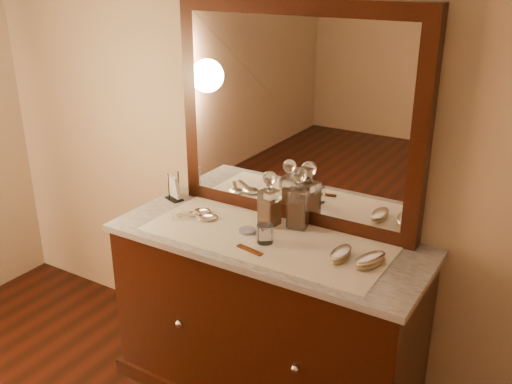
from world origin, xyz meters
TOP-DOWN VIEW (x-y plane):
  - dresser_cabinet at (0.00, 1.96)m, footprint 1.40×0.55m
  - dresser_plinth at (0.00, 1.96)m, footprint 1.46×0.59m
  - knob_left at (-0.30, 1.67)m, footprint 0.04×0.04m
  - knob_right at (0.30, 1.67)m, footprint 0.04×0.04m
  - marble_top at (0.00, 1.96)m, footprint 1.44×0.59m
  - mirror_frame at (0.00, 2.20)m, footprint 1.20×0.08m
  - mirror_glass at (0.00, 2.17)m, footprint 1.06×0.01m
  - lace_runner at (0.00, 1.94)m, footprint 1.10×0.45m
  - pin_dish at (-0.10, 1.94)m, footprint 0.09×0.09m
  - comb at (0.01, 1.80)m, footprint 0.14×0.05m
  - napkin_rack at (-0.63, 2.08)m, footprint 0.11×0.09m
  - decanter_left at (-0.06, 2.06)m, footprint 0.09×0.09m
  - decanter_right at (0.07, 2.11)m, footprint 0.10×0.10m
  - brush_near at (0.36, 1.93)m, footprint 0.07×0.16m
  - brush_far at (0.48, 1.94)m, footprint 0.12×0.18m
  - hand_mirror_outer at (-0.41, 1.99)m, footprint 0.15×0.18m
  - hand_mirror_inner at (-0.35, 1.95)m, footprint 0.21×0.17m
  - tumblers at (0.02, 1.90)m, footprint 0.07×0.07m

SIDE VIEW (x-z plane):
  - dresser_plinth at x=0.00m, z-range 0.00..0.08m
  - dresser_cabinet at x=0.00m, z-range 0.00..0.82m
  - knob_left at x=-0.30m, z-range 0.43..0.47m
  - knob_right at x=0.30m, z-range 0.43..0.47m
  - marble_top at x=0.00m, z-range 0.82..0.85m
  - lace_runner at x=0.00m, z-range 0.85..0.85m
  - comb at x=0.01m, z-range 0.85..0.86m
  - pin_dish at x=-0.10m, z-range 0.85..0.87m
  - hand_mirror_outer at x=-0.41m, z-range 0.85..0.87m
  - hand_mirror_inner at x=-0.35m, z-range 0.85..0.87m
  - brush_near at x=0.36m, z-range 0.85..0.90m
  - brush_far at x=0.48m, z-range 0.85..0.90m
  - tumblers at x=0.02m, z-range 0.85..0.94m
  - napkin_rack at x=-0.63m, z-range 0.84..0.98m
  - decanter_left at x=-0.06m, z-range 0.82..1.09m
  - decanter_right at x=0.07m, z-range 0.82..1.11m
  - mirror_frame at x=0.00m, z-range 0.85..1.85m
  - mirror_glass at x=0.00m, z-range 0.92..1.78m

